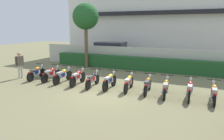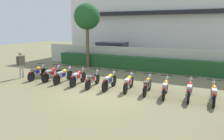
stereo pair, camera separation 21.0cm
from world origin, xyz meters
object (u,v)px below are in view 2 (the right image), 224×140
(motorcycle_in_row_3, at_px, (78,77))
(motorcycle_in_row_6, at_px, (128,82))
(motorcycle_in_row_5, at_px, (109,81))
(parked_car, at_px, (114,52))
(motorcycle_in_row_8, at_px, (165,87))
(motorcycle_in_row_7, at_px, (147,85))
(motorcycle_in_row_10, at_px, (214,93))
(motorcycle_in_row_4, at_px, (93,79))
(motorcycle_in_row_1, at_px, (52,74))
(motorcycle_in_row_2, at_px, (63,75))
(tree_near_inspector, at_px, (87,17))
(motorcycle_in_row_0, at_px, (37,72))
(motorcycle_in_row_9, at_px, (190,90))
(inspector_person, at_px, (21,63))

(motorcycle_in_row_3, distance_m, motorcycle_in_row_6, 3.09)
(motorcycle_in_row_3, xyz_separation_m, motorcycle_in_row_5, (2.05, -0.03, 0.00))
(parked_car, height_order, motorcycle_in_row_8, parked_car)
(motorcycle_in_row_7, bearing_deg, motorcycle_in_row_6, 83.36)
(motorcycle_in_row_3, distance_m, motorcycle_in_row_8, 5.05)
(motorcycle_in_row_5, xyz_separation_m, motorcycle_in_row_7, (2.07, 0.14, -0.02))
(motorcycle_in_row_10, bearing_deg, motorcycle_in_row_4, 87.18)
(motorcycle_in_row_1, height_order, motorcycle_in_row_6, motorcycle_in_row_1)
(motorcycle_in_row_5, distance_m, motorcycle_in_row_8, 3.00)
(parked_car, relative_size, motorcycle_in_row_2, 2.37)
(motorcycle_in_row_1, height_order, motorcycle_in_row_10, same)
(tree_near_inspector, relative_size, motorcycle_in_row_10, 2.77)
(motorcycle_in_row_0, distance_m, motorcycle_in_row_1, 1.10)
(motorcycle_in_row_10, bearing_deg, motorcycle_in_row_5, 87.15)
(motorcycle_in_row_1, relative_size, motorcycle_in_row_8, 1.00)
(motorcycle_in_row_7, bearing_deg, parked_car, 29.22)
(motorcycle_in_row_5, height_order, motorcycle_in_row_6, motorcycle_in_row_5)
(parked_car, xyz_separation_m, motorcycle_in_row_3, (1.61, -8.30, -0.48))
(motorcycle_in_row_6, bearing_deg, motorcycle_in_row_9, -97.54)
(motorcycle_in_row_0, height_order, motorcycle_in_row_6, motorcycle_in_row_0)
(tree_near_inspector, bearing_deg, motorcycle_in_row_5, -48.65)
(motorcycle_in_row_3, bearing_deg, parked_car, 4.57)
(parked_car, height_order, motorcycle_in_row_6, parked_car)
(motorcycle_in_row_2, distance_m, motorcycle_in_row_9, 7.25)
(motorcycle_in_row_1, bearing_deg, motorcycle_in_row_3, -96.24)
(motorcycle_in_row_5, xyz_separation_m, motorcycle_in_row_8, (3.00, 0.03, -0.01))
(parked_car, distance_m, motorcycle_in_row_7, 10.00)
(motorcycle_in_row_1, xyz_separation_m, motorcycle_in_row_9, (8.18, -0.03, 0.01))
(tree_near_inspector, xyz_separation_m, motorcycle_in_row_9, (8.63, -5.03, -3.59))
(motorcycle_in_row_0, height_order, motorcycle_in_row_9, motorcycle_in_row_9)
(tree_near_inspector, xyz_separation_m, motorcycle_in_row_10, (9.65, -5.12, -3.60))
(motorcycle_in_row_2, height_order, motorcycle_in_row_3, motorcycle_in_row_3)
(motorcycle_in_row_3, relative_size, motorcycle_in_row_8, 0.99)
(motorcycle_in_row_5, bearing_deg, tree_near_inspector, 38.06)
(inspector_person, bearing_deg, motorcycle_in_row_5, 1.16)
(inspector_person, bearing_deg, motorcycle_in_row_8, 0.98)
(parked_car, distance_m, motorcycle_in_row_2, 8.27)
(motorcycle_in_row_6, xyz_separation_m, motorcycle_in_row_10, (4.08, -0.12, 0.00))
(motorcycle_in_row_6, bearing_deg, motorcycle_in_row_8, -100.49)
(motorcycle_in_row_9, relative_size, inspector_person, 1.15)
(motorcycle_in_row_3, xyz_separation_m, motorcycle_in_row_8, (5.05, 0.01, -0.01))
(motorcycle_in_row_5, height_order, inspector_person, inspector_person)
(motorcycle_in_row_3, distance_m, inspector_person, 4.37)
(motorcycle_in_row_5, height_order, motorcycle_in_row_7, motorcycle_in_row_5)
(motorcycle_in_row_1, distance_m, motorcycle_in_row_3, 2.04)
(motorcycle_in_row_4, height_order, motorcycle_in_row_8, motorcycle_in_row_8)
(motorcycle_in_row_8, relative_size, inspector_person, 1.12)
(motorcycle_in_row_5, bearing_deg, motorcycle_in_row_1, 84.57)
(parked_car, height_order, motorcycle_in_row_7, parked_car)
(motorcycle_in_row_1, bearing_deg, motorcycle_in_row_4, -95.75)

